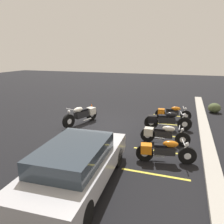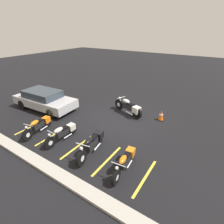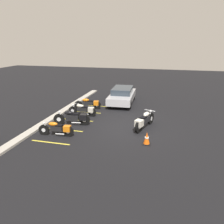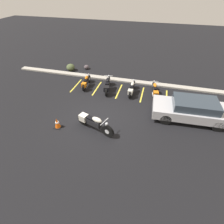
{
  "view_description": "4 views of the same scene",
  "coord_description": "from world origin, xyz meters",
  "px_view_note": "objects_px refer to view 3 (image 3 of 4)",
  "views": [
    {
      "loc": [
        10.0,
        4.13,
        3.58
      ],
      "look_at": [
        -0.38,
        0.59,
        0.63
      ],
      "focal_mm": 35.0,
      "sensor_mm": 36.0,
      "label": 1
    },
    {
      "loc": [
        -4.49,
        8.12,
        5.07
      ],
      "look_at": [
        0.56,
        0.37,
        0.54
      ],
      "focal_mm": 28.0,
      "sensor_mm": 36.0,
      "label": 2
    },
    {
      "loc": [
        -11.82,
        -2.03,
        4.81
      ],
      "look_at": [
        1.21,
        1.31,
        0.5
      ],
      "focal_mm": 35.0,
      "sensor_mm": 36.0,
      "label": 3
    },
    {
      "loc": [
        2.92,
        -7.49,
        6.65
      ],
      "look_at": [
        0.83,
        0.28,
        0.47
      ],
      "focal_mm": 28.0,
      "sensor_mm": 36.0,
      "label": 4
    }
  ],
  "objects_px": {
    "parked_bike_1": "(73,117)",
    "parked_bike_3": "(89,103)",
    "traffic_cone": "(147,139)",
    "parked_bike_2": "(83,110)",
    "car_silver": "(122,95)",
    "parked_bike_0": "(58,129)",
    "motorcycle_cream_featured": "(144,121)"
  },
  "relations": [
    {
      "from": "parked_bike_2",
      "to": "parked_bike_3",
      "type": "bearing_deg",
      "value": -82.29
    },
    {
      "from": "traffic_cone",
      "to": "car_silver",
      "type": "bearing_deg",
      "value": 20.88
    },
    {
      "from": "parked_bike_0",
      "to": "parked_bike_2",
      "type": "height_order",
      "value": "parked_bike_2"
    },
    {
      "from": "parked_bike_0",
      "to": "motorcycle_cream_featured",
      "type": "bearing_deg",
      "value": -159.35
    },
    {
      "from": "parked_bike_2",
      "to": "traffic_cone",
      "type": "height_order",
      "value": "parked_bike_2"
    },
    {
      "from": "parked_bike_0",
      "to": "traffic_cone",
      "type": "bearing_deg",
      "value": 176.4
    },
    {
      "from": "parked_bike_0",
      "to": "traffic_cone",
      "type": "relative_size",
      "value": 3.1
    },
    {
      "from": "parked_bike_0",
      "to": "car_silver",
      "type": "height_order",
      "value": "car_silver"
    },
    {
      "from": "parked_bike_1",
      "to": "parked_bike_3",
      "type": "xyz_separation_m",
      "value": [
        3.39,
        0.25,
        -0.05
      ]
    },
    {
      "from": "motorcycle_cream_featured",
      "to": "parked_bike_3",
      "type": "distance_m",
      "value": 5.36
    },
    {
      "from": "parked_bike_0",
      "to": "parked_bike_1",
      "type": "distance_m",
      "value": 1.75
    },
    {
      "from": "parked_bike_1",
      "to": "car_silver",
      "type": "distance_m",
      "value": 5.88
    },
    {
      "from": "traffic_cone",
      "to": "motorcycle_cream_featured",
      "type": "bearing_deg",
      "value": 10.2
    },
    {
      "from": "traffic_cone",
      "to": "parked_bike_0",
      "type": "bearing_deg",
      "value": 92.06
    },
    {
      "from": "parked_bike_2",
      "to": "parked_bike_1",
      "type": "bearing_deg",
      "value": 92.67
    },
    {
      "from": "car_silver",
      "to": "motorcycle_cream_featured",
      "type": "bearing_deg",
      "value": 21.64
    },
    {
      "from": "parked_bike_1",
      "to": "car_silver",
      "type": "xyz_separation_m",
      "value": [
        5.58,
        -1.85,
        0.21
      ]
    },
    {
      "from": "motorcycle_cream_featured",
      "to": "parked_bike_2",
      "type": "bearing_deg",
      "value": 90.73
    },
    {
      "from": "parked_bike_1",
      "to": "parked_bike_3",
      "type": "bearing_deg",
      "value": -95.32
    },
    {
      "from": "motorcycle_cream_featured",
      "to": "parked_bike_2",
      "type": "relative_size",
      "value": 1.15
    },
    {
      "from": "parked_bike_0",
      "to": "parked_bike_3",
      "type": "relative_size",
      "value": 0.98
    },
    {
      "from": "parked_bike_1",
      "to": "parked_bike_3",
      "type": "relative_size",
      "value": 1.12
    },
    {
      "from": "parked_bike_1",
      "to": "traffic_cone",
      "type": "relative_size",
      "value": 3.54
    },
    {
      "from": "motorcycle_cream_featured",
      "to": "parked_bike_1",
      "type": "relative_size",
      "value": 1.03
    },
    {
      "from": "parked_bike_0",
      "to": "parked_bike_3",
      "type": "bearing_deg",
      "value": -94.54
    },
    {
      "from": "parked_bike_2",
      "to": "traffic_cone",
      "type": "distance_m",
      "value": 5.72
    },
    {
      "from": "parked_bike_2",
      "to": "traffic_cone",
      "type": "bearing_deg",
      "value": 144.96
    },
    {
      "from": "parked_bike_0",
      "to": "parked_bike_1",
      "type": "height_order",
      "value": "parked_bike_1"
    },
    {
      "from": "parked_bike_1",
      "to": "parked_bike_0",
      "type": "bearing_deg",
      "value": 75.64
    },
    {
      "from": "motorcycle_cream_featured",
      "to": "car_silver",
      "type": "xyz_separation_m",
      "value": [
        5.16,
        2.37,
        0.18
      ]
    },
    {
      "from": "traffic_cone",
      "to": "parked_bike_3",
      "type": "bearing_deg",
      "value": 44.22
    },
    {
      "from": "parked_bike_1",
      "to": "parked_bike_3",
      "type": "height_order",
      "value": "parked_bike_1"
    }
  ]
}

